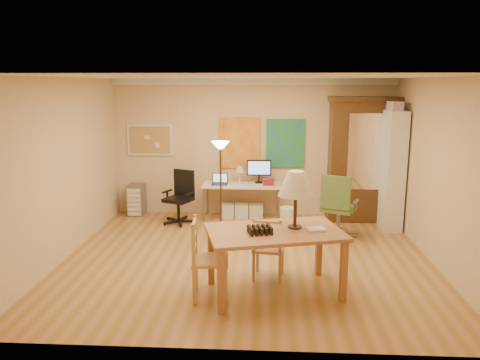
# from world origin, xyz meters

# --- Properties ---
(floor) EXTENTS (5.50, 5.50, 0.00)m
(floor) POSITION_xyz_m (0.00, 0.00, 0.00)
(floor) COLOR olive
(floor) RESTS_ON ground
(crown_molding) EXTENTS (5.50, 0.08, 0.12)m
(crown_molding) POSITION_xyz_m (0.00, 2.46, 2.64)
(crown_molding) COLOR white
(crown_molding) RESTS_ON floor
(corkboard) EXTENTS (0.90, 0.04, 0.62)m
(corkboard) POSITION_xyz_m (-2.05, 2.47, 1.50)
(corkboard) COLOR tan
(corkboard) RESTS_ON floor
(art_panel_left) EXTENTS (0.80, 0.04, 1.00)m
(art_panel_left) POSITION_xyz_m (-0.25, 2.47, 1.45)
(art_panel_left) COLOR yellow
(art_panel_left) RESTS_ON floor
(art_panel_right) EXTENTS (0.75, 0.04, 0.95)m
(art_panel_right) POSITION_xyz_m (0.65, 2.47, 1.45)
(art_panel_right) COLOR teal
(art_panel_right) RESTS_ON floor
(dining_table) EXTENTS (1.84, 1.37, 1.55)m
(dining_table) POSITION_xyz_m (0.49, -1.12, 0.98)
(dining_table) COLOR brown
(dining_table) RESTS_ON floor
(ladder_chair_back) EXTENTS (0.45, 0.44, 0.88)m
(ladder_chair_back) POSITION_xyz_m (0.32, -0.72, 0.41)
(ladder_chair_back) COLOR tan
(ladder_chair_back) RESTS_ON floor
(ladder_chair_left) EXTENTS (0.48, 0.50, 1.00)m
(ladder_chair_left) POSITION_xyz_m (-0.43, -1.32, 0.47)
(ladder_chair_left) COLOR tan
(ladder_chair_left) RESTS_ON floor
(torchiere_lamp) EXTENTS (0.30, 0.30, 1.67)m
(torchiere_lamp) POSITION_xyz_m (-0.48, 0.95, 1.34)
(torchiere_lamp) COLOR #442D1B
(torchiere_lamp) RESTS_ON floor
(computer_desk) EXTENTS (1.51, 0.66, 1.15)m
(computer_desk) POSITION_xyz_m (-0.17, 2.15, 0.42)
(computer_desk) COLOR beige
(computer_desk) RESTS_ON floor
(office_chair_black) EXTENTS (0.62, 0.62, 1.00)m
(office_chair_black) POSITION_xyz_m (-1.36, 1.77, 0.27)
(office_chair_black) COLOR black
(office_chair_black) RESTS_ON floor
(office_chair_green) EXTENTS (0.69, 0.69, 1.12)m
(office_chair_green) POSITION_xyz_m (1.51, 1.04, 0.30)
(office_chair_green) COLOR slate
(office_chair_green) RESTS_ON floor
(drawer_cart) EXTENTS (0.31, 0.37, 0.62)m
(drawer_cart) POSITION_xyz_m (-2.32, 2.28, 0.31)
(drawer_cart) COLOR slate
(drawer_cart) RESTS_ON floor
(armoire) EXTENTS (1.29, 0.61, 2.37)m
(armoire) POSITION_xyz_m (2.09, 2.24, 1.03)
(armoire) COLOR #361C0E
(armoire) RESTS_ON floor
(bookshelf) EXTENTS (0.32, 0.86, 2.14)m
(bookshelf) POSITION_xyz_m (2.55, 1.80, 1.07)
(bookshelf) COLOR white
(bookshelf) RESTS_ON floor
(wastebin) EXTENTS (0.30, 0.30, 0.38)m
(wastebin) POSITION_xyz_m (0.69, 1.58, 0.19)
(wastebin) COLOR silver
(wastebin) RESTS_ON floor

